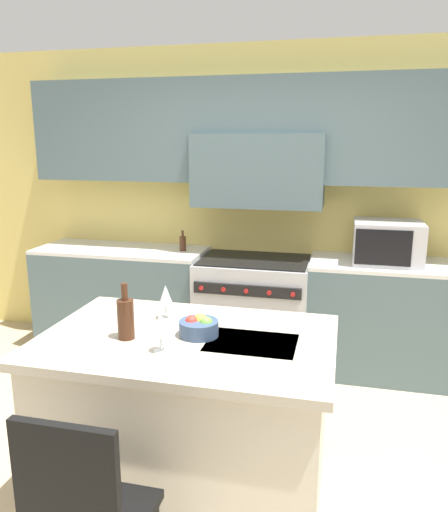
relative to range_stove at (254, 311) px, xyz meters
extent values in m
plane|color=tan|center=(0.00, -1.80, -0.46)|extent=(10.00, 10.00, 0.00)
cube|color=#DBC166|center=(0.00, 0.36, 0.89)|extent=(10.00, 0.06, 2.70)
cube|color=#4C6066|center=(0.00, 0.16, 1.52)|extent=(3.99, 0.34, 0.85)
cube|color=#4C6066|center=(0.00, 0.13, 1.19)|extent=(1.09, 0.40, 0.60)
cube|color=#4C6066|center=(-1.23, 0.02, 0.00)|extent=(1.52, 0.62, 0.91)
cube|color=silver|center=(-1.23, 0.02, 0.47)|extent=(1.52, 0.62, 0.03)
cube|color=#4C6066|center=(1.23, 0.02, 0.00)|extent=(1.52, 0.62, 0.91)
cube|color=silver|center=(1.23, 0.02, 0.47)|extent=(1.52, 0.62, 0.03)
cube|color=#B7B7BC|center=(0.00, 0.00, -0.01)|extent=(0.94, 0.66, 0.91)
cube|color=black|center=(0.00, 0.00, 0.45)|extent=(0.90, 0.61, 0.01)
cube|color=black|center=(0.00, -0.34, 0.28)|extent=(0.86, 0.02, 0.09)
cylinder|color=#B21E1E|center=(-0.37, -0.35, 0.28)|extent=(0.04, 0.02, 0.04)
cylinder|color=#B21E1E|center=(-0.18, -0.35, 0.28)|extent=(0.04, 0.02, 0.04)
cylinder|color=#B21E1E|center=(0.00, -0.35, 0.28)|extent=(0.04, 0.02, 0.04)
cylinder|color=#B21E1E|center=(0.18, -0.35, 0.28)|extent=(0.04, 0.02, 0.04)
cylinder|color=#B21E1E|center=(0.37, -0.35, 0.28)|extent=(0.04, 0.02, 0.04)
cube|color=#B7B7BC|center=(1.06, 0.02, 0.65)|extent=(0.53, 0.43, 0.33)
cube|color=black|center=(1.02, -0.20, 0.65)|extent=(0.41, 0.01, 0.27)
cube|color=beige|center=(-0.03, -1.78, -0.02)|extent=(1.40, 0.91, 0.89)
cube|color=#B2A893|center=(-0.03, -1.78, 0.45)|extent=(1.49, 0.99, 0.04)
cube|color=#2D2D30|center=(0.30, -1.78, 0.47)|extent=(0.44, 0.32, 0.01)
cylinder|color=#B2B2B7|center=(0.30, -1.59, 0.47)|extent=(0.02, 0.02, 0.00)
cube|color=black|center=(-0.17, -2.72, 0.27)|extent=(0.40, 0.04, 0.50)
cylinder|color=#422314|center=(-0.32, -1.87, 0.57)|extent=(0.08, 0.08, 0.20)
cylinder|color=#422314|center=(-0.32, -1.87, 0.72)|extent=(0.03, 0.03, 0.09)
cylinder|color=white|center=(-0.09, -1.98, 0.47)|extent=(0.07, 0.07, 0.01)
cylinder|color=white|center=(-0.09, -1.98, 0.52)|extent=(0.01, 0.01, 0.08)
cone|color=white|center=(-0.09, -1.98, 0.61)|extent=(0.08, 0.08, 0.11)
cylinder|color=white|center=(-0.22, -1.56, 0.47)|extent=(0.07, 0.07, 0.01)
cylinder|color=white|center=(-0.22, -1.56, 0.52)|extent=(0.01, 0.01, 0.08)
cone|color=white|center=(-0.22, -1.56, 0.61)|extent=(0.08, 0.08, 0.11)
cylinder|color=#384C6B|center=(0.03, -1.75, 0.51)|extent=(0.20, 0.20, 0.08)
sphere|color=red|center=(-0.01, -1.75, 0.54)|extent=(0.07, 0.07, 0.07)
sphere|color=#66A83D|center=(0.06, -1.75, 0.54)|extent=(0.07, 0.07, 0.07)
sphere|color=gold|center=(0.03, -1.72, 0.54)|extent=(0.07, 0.07, 0.07)
cylinder|color=#422314|center=(-0.65, 0.06, 0.55)|extent=(0.06, 0.06, 0.13)
cylinder|color=#422314|center=(-0.65, 0.06, 0.64)|extent=(0.02, 0.02, 0.05)
camera|label=1|loc=(0.71, -4.04, 1.45)|focal=35.00mm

